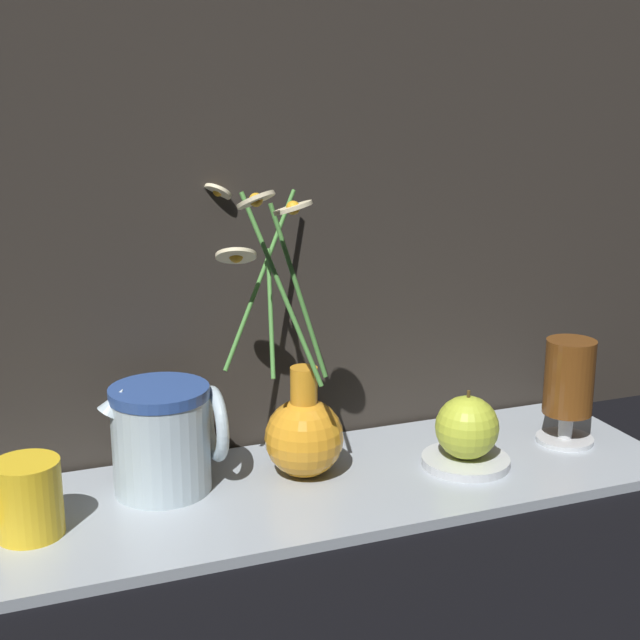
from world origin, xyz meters
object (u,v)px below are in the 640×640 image
(vase_with_flowers, at_px, (302,423))
(ceramic_pitcher, at_px, (164,433))
(yellow_mug, at_px, (25,499))
(tea_glass, at_px, (569,383))
(orange_fruit, at_px, (467,427))

(vase_with_flowers, xyz_separation_m, ceramic_pitcher, (-0.15, 0.02, 0.00))
(yellow_mug, bearing_deg, ceramic_pitcher, 20.37)
(yellow_mug, relative_size, tea_glass, 0.59)
(orange_fruit, bearing_deg, tea_glass, 6.36)
(yellow_mug, distance_m, ceramic_pitcher, 0.16)
(yellow_mug, xyz_separation_m, ceramic_pitcher, (0.15, 0.06, 0.03))
(ceramic_pitcher, relative_size, orange_fruit, 1.61)
(yellow_mug, relative_size, ceramic_pitcher, 0.59)
(vase_with_flowers, distance_m, orange_fruit, 0.20)
(yellow_mug, bearing_deg, tea_glass, 0.88)
(tea_glass, xyz_separation_m, orange_fruit, (-0.15, -0.02, -0.03))
(vase_with_flowers, distance_m, tea_glass, 0.34)
(vase_with_flowers, distance_m, yellow_mug, 0.31)
(ceramic_pitcher, xyz_separation_m, tea_glass, (0.50, -0.05, 0.01))
(tea_glass, bearing_deg, vase_with_flowers, 175.68)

